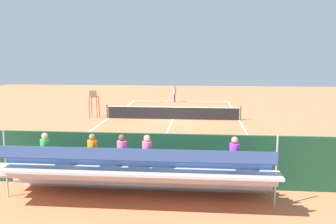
{
  "coord_description": "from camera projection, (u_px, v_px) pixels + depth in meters",
  "views": [
    {
      "loc": [
        -2.06,
        26.62,
        4.83
      ],
      "look_at": [
        0.0,
        4.0,
        1.2
      ],
      "focal_mm": 38.03,
      "sensor_mm": 36.0,
      "label": 1
    }
  ],
  "objects": [
    {
      "name": "tennis_net",
      "position": [
        173.0,
        113.0,
        27.05
      ],
      "size": [
        10.3,
        0.1,
        1.07
      ],
      "color": "black",
      "rests_on": "ground"
    },
    {
      "name": "bleacher_stand",
      "position": [
        134.0,
        172.0,
        11.87
      ],
      "size": [
        9.06,
        2.4,
        2.48
      ],
      "color": "#B2B2B7",
      "rests_on": "ground"
    },
    {
      "name": "umpire_chair",
      "position": [
        94.0,
        101.0,
        27.7
      ],
      "size": [
        0.67,
        0.67,
        2.14
      ],
      "color": "brown",
      "rests_on": "ground"
    },
    {
      "name": "tennis_ball_near",
      "position": [
        186.0,
        104.0,
        35.44
      ],
      "size": [
        0.07,
        0.07,
        0.07
      ],
      "primitive_type": "sphere",
      "color": "#CCDB33",
      "rests_on": "ground"
    },
    {
      "name": "tennis_racket",
      "position": [
        167.0,
        102.0,
        37.36
      ],
      "size": [
        0.44,
        0.56,
        0.03
      ],
      "color": "black",
      "rests_on": "ground"
    },
    {
      "name": "ground_plane",
      "position": [
        173.0,
        119.0,
        27.12
      ],
      "size": [
        60.0,
        60.0,
        0.0
      ],
      "primitive_type": "plane",
      "color": "#CC7047"
    },
    {
      "name": "courtside_bench",
      "position": [
        202.0,
        167.0,
        13.79
      ],
      "size": [
        1.8,
        0.4,
        0.93
      ],
      "color": "#9E754C",
      "rests_on": "ground"
    },
    {
      "name": "backdrop_wall",
      "position": [
        144.0,
        160.0,
        13.2
      ],
      "size": [
        18.0,
        0.16,
        2.0
      ],
      "primitive_type": "cube",
      "color": "#194228",
      "rests_on": "ground"
    },
    {
      "name": "equipment_bag",
      "position": [
        147.0,
        175.0,
        13.92
      ],
      "size": [
        0.9,
        0.36,
        0.36
      ],
      "primitive_type": "cube",
      "color": "black",
      "rests_on": "ground"
    },
    {
      "name": "tennis_player",
      "position": [
        175.0,
        92.0,
        36.94
      ],
      "size": [
        0.42,
        0.55,
        1.93
      ],
      "color": "navy",
      "rests_on": "ground"
    },
    {
      "name": "court_line_markings",
      "position": [
        173.0,
        119.0,
        27.16
      ],
      "size": [
        10.1,
        22.2,
        0.01
      ],
      "color": "white",
      "rests_on": "ground"
    }
  ]
}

